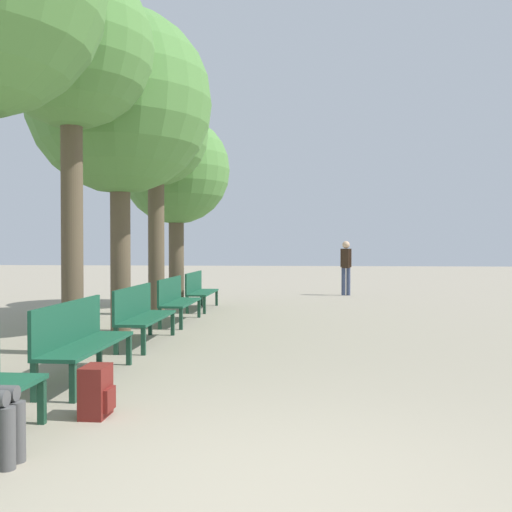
{
  "coord_description": "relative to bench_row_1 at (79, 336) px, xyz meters",
  "views": [
    {
      "loc": [
        0.29,
        -3.41,
        1.53
      ],
      "look_at": [
        -0.25,
        2.96,
        1.42
      ],
      "focal_mm": 40.0,
      "sensor_mm": 36.0,
      "label": 1
    }
  ],
  "objects": [
    {
      "name": "ground_plane",
      "position": [
        2.25,
        -2.82,
        -0.51
      ],
      "size": [
        80.0,
        80.0,
        0.0
      ],
      "primitive_type": "plane",
      "color": "gray"
    },
    {
      "name": "tree_row_1",
      "position": [
        -0.73,
        1.56,
        3.77
      ],
      "size": [
        2.31,
        2.31,
        5.5
      ],
      "color": "brown",
      "rests_on": "ground_plane"
    },
    {
      "name": "pedestrian_near",
      "position": [
        3.81,
        11.51,
        0.45
      ],
      "size": [
        0.34,
        0.26,
        1.68
      ],
      "color": "#384260",
      "rests_on": "ground_plane"
    },
    {
      "name": "bench_row_4",
      "position": [
        0.0,
        7.28,
        0.0
      ],
      "size": [
        0.48,
        1.86,
        0.9
      ],
      "color": "#195138",
      "rests_on": "ground_plane"
    },
    {
      "name": "bench_row_1",
      "position": [
        0.0,
        0.0,
        0.0
      ],
      "size": [
        0.48,
        1.86,
        0.9
      ],
      "color": "#195138",
      "rests_on": "ground_plane"
    },
    {
      "name": "bench_row_2",
      "position": [
        0.0,
        2.43,
        0.0
      ],
      "size": [
        0.48,
        1.86,
        0.9
      ],
      "color": "#195138",
      "rests_on": "ground_plane"
    },
    {
      "name": "backpack",
      "position": [
        0.69,
        -1.3,
        -0.28
      ],
      "size": [
        0.26,
        0.32,
        0.46
      ],
      "color": "maroon",
      "rests_on": "ground_plane"
    },
    {
      "name": "tree_row_4",
      "position": [
        -0.73,
        8.09,
        2.91
      ],
      "size": [
        2.75,
        2.75,
        4.84
      ],
      "color": "brown",
      "rests_on": "ground_plane"
    },
    {
      "name": "tree_row_3",
      "position": [
        -0.73,
        6.12,
        3.42
      ],
      "size": [
        2.31,
        2.31,
        5.17
      ],
      "color": "brown",
      "rests_on": "ground_plane"
    },
    {
      "name": "tree_row_2",
      "position": [
        -0.73,
        3.67,
        3.55
      ],
      "size": [
        3.27,
        3.27,
        5.72
      ],
      "color": "brown",
      "rests_on": "ground_plane"
    },
    {
      "name": "bench_row_3",
      "position": [
        0.0,
        4.85,
        0.0
      ],
      "size": [
        0.48,
        1.86,
        0.9
      ],
      "color": "#195138",
      "rests_on": "ground_plane"
    }
  ]
}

